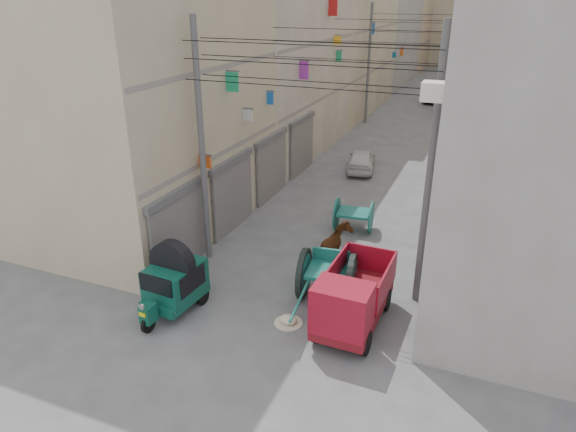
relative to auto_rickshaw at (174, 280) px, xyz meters
The scene contains 18 objects.
ground 4.07m from the auto_rickshaw, 44.58° to the right, with size 140.00×140.00×0.00m, color #4A4A4D.
building_row_left 32.24m from the auto_rickshaw, 99.38° to the left, with size 8.00×62.00×14.00m.
building_row_right 33.61m from the auto_rickshaw, 70.98° to the left, with size 8.00×62.00×14.00m.
end_cap_building 63.53m from the auto_rickshaw, 87.45° to the left, with size 22.00×10.00×13.00m, color #B8A891.
shutters_left 7.70m from the auto_rickshaw, 98.26° to the left, with size 0.18×14.40×2.88m.
signboards 19.25m from the auto_rickshaw, 81.55° to the left, with size 8.22×40.52×5.67m.
ac_units 10.35m from the auto_rickshaw, 37.12° to the left, with size 0.70×6.55×3.35m.
utility_poles 14.81m from the auto_rickshaw, 78.81° to the left, with size 7.40×22.20×8.00m.
overhead_cables 13.28m from the auto_rickshaw, 76.39° to the left, with size 7.40×22.52×1.12m.
auto_rickshaw is the anchor object (origin of this frame).
tonga_cart 4.49m from the auto_rickshaw, 29.25° to the left, with size 1.79×3.58×1.56m.
mini_truck 5.08m from the auto_rickshaw, ahead, with size 1.57×3.38×1.88m.
second_cart 8.02m from the auto_rickshaw, 65.55° to the left, with size 1.53×1.38×1.26m.
feed_sack 3.47m from the auto_rickshaw, 10.11° to the left, with size 0.50×0.40×0.25m, color beige.
horse 5.50m from the auto_rickshaw, 50.27° to the left, with size 0.77×1.69×1.43m, color brown.
distant_car_white 14.74m from the auto_rickshaw, 83.41° to the left, with size 1.32×3.29×1.12m, color silver.
distant_car_grey 30.72m from the auto_rickshaw, 82.06° to the left, with size 1.39×3.98×1.31m, color #565B58.
distant_car_green 35.40m from the auto_rickshaw, 85.69° to the left, with size 1.80×4.44×1.29m, color #1B5041.
Camera 1 is at (5.05, -7.80, 8.56)m, focal length 32.00 mm.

